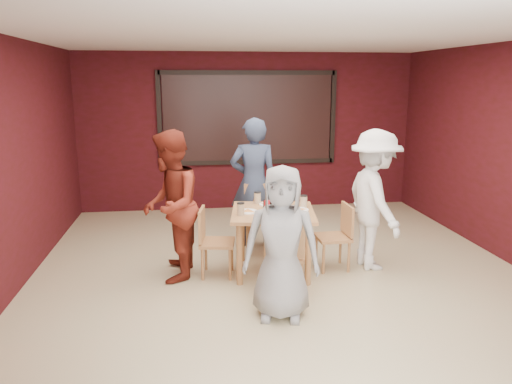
{
  "coord_description": "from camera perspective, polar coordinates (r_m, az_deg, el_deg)",
  "views": [
    {
      "loc": [
        -1.06,
        -5.45,
        2.32
      ],
      "look_at": [
        -0.29,
        0.27,
        1.02
      ],
      "focal_mm": 35.0,
      "sensor_mm": 36.0,
      "label": 1
    }
  ],
  "objects": [
    {
      "name": "floor",
      "position": [
        6.01,
        3.11,
        -10.0
      ],
      "size": [
        7.0,
        7.0,
        0.0
      ],
      "primitive_type": "plane",
      "color": "tan",
      "rests_on": "ground"
    },
    {
      "name": "window_blinds",
      "position": [
        8.98,
        -0.9,
        8.44
      ],
      "size": [
        3.0,
        0.02,
        1.5
      ],
      "primitive_type": "cube",
      "color": "black"
    },
    {
      "name": "dining_table",
      "position": [
        6.03,
        1.95,
        -3.07
      ],
      "size": [
        1.11,
        1.11,
        0.93
      ],
      "color": "tan",
      "rests_on": "floor"
    },
    {
      "name": "chair_front",
      "position": [
        5.44,
        3.33,
        -6.8
      ],
      "size": [
        0.53,
        0.53,
        0.9
      ],
      "color": "#B27245",
      "rests_on": "floor"
    },
    {
      "name": "chair_back",
      "position": [
        6.88,
        0.56,
        -2.48
      ],
      "size": [
        0.45,
        0.45,
        0.91
      ],
      "color": "#B27245",
      "rests_on": "floor"
    },
    {
      "name": "chair_left",
      "position": [
        6.01,
        -5.13,
        -5.26
      ],
      "size": [
        0.46,
        0.46,
        0.83
      ],
      "color": "#B27245",
      "rests_on": "floor"
    },
    {
      "name": "chair_right",
      "position": [
        6.29,
        9.39,
        -4.62
      ],
      "size": [
        0.41,
        0.41,
        0.82
      ],
      "color": "#B27245",
      "rests_on": "floor"
    },
    {
      "name": "diner_front",
      "position": [
        4.88,
        2.92,
        -5.86
      ],
      "size": [
        0.84,
        0.64,
        1.54
      ],
      "primitive_type": "imported",
      "rotation": [
        0.0,
        0.0,
        -0.22
      ],
      "color": "gray",
      "rests_on": "floor"
    },
    {
      "name": "diner_back",
      "position": [
        6.98,
        -0.26,
        1.06
      ],
      "size": [
        0.71,
        0.5,
        1.82
      ],
      "primitive_type": "imported",
      "rotation": [
        0.0,
        0.0,
        3.04
      ],
      "color": "#33405B",
      "rests_on": "floor"
    },
    {
      "name": "diner_left",
      "position": [
        5.89,
        -9.78,
        -1.58
      ],
      "size": [
        0.73,
        0.91,
        1.77
      ],
      "primitive_type": "imported",
      "rotation": [
        0.0,
        0.0,
        -1.65
      ],
      "color": "maroon",
      "rests_on": "floor"
    },
    {
      "name": "diner_right",
      "position": [
        6.32,
        13.37,
        -0.9
      ],
      "size": [
        0.73,
        1.17,
        1.74
      ],
      "primitive_type": "imported",
      "rotation": [
        0.0,
        0.0,
        1.65
      ],
      "color": "white",
      "rests_on": "floor"
    }
  ]
}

